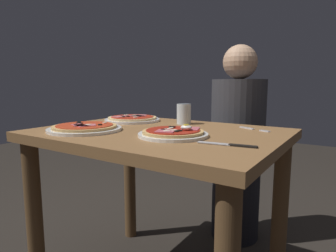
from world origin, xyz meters
TOP-DOWN VIEW (x-y plane):
  - dining_table at (0.00, 0.00)m, footprint 1.01×0.76m
  - pizza_foreground at (0.13, -0.08)m, footprint 0.27×0.27m
  - pizza_across_left at (-0.30, 0.18)m, footprint 0.29×0.29m
  - pizza_across_right at (-0.26, -0.18)m, footprint 0.31×0.31m
  - water_glass_near at (-0.01, 0.23)m, footprint 0.07×0.07m
  - fork at (0.32, 0.24)m, footprint 0.15×0.08m
  - knife at (0.37, -0.13)m, footprint 0.20×0.04m
  - diner_person at (0.11, 0.67)m, footprint 0.32×0.32m

SIDE VIEW (x-z plane):
  - diner_person at x=0.11m, z-range -0.03..1.15m
  - dining_table at x=0.00m, z-range 0.24..1.00m
  - fork at x=0.32m, z-range 0.76..0.76m
  - knife at x=0.37m, z-range 0.76..0.76m
  - pizza_across_right at x=-0.26m, z-range 0.75..0.78m
  - pizza_across_left at x=-0.30m, z-range 0.75..0.78m
  - pizza_foreground at x=0.13m, z-range 0.75..0.79m
  - water_glass_near at x=-0.01m, z-range 0.75..0.85m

